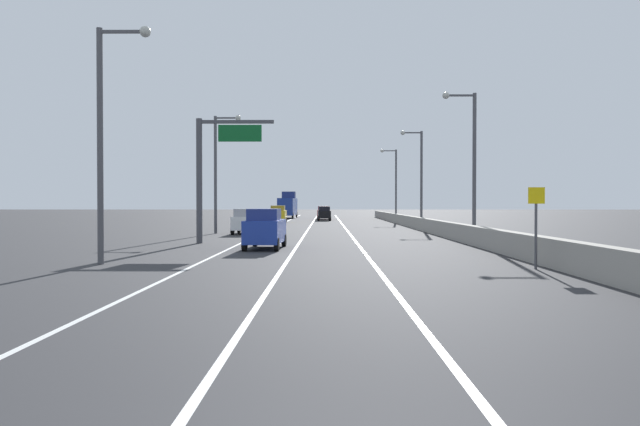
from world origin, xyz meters
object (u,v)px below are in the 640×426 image
(speed_advisory_sign, at_px, (536,221))
(car_white_3, at_px, (246,221))
(lamp_post_right_second, at_px, (470,155))
(lamp_post_left_mid, at_px, (219,165))
(car_black_4, at_px, (324,214))
(lamp_post_right_third, at_px, (419,172))
(car_yellow_2, at_px, (278,214))
(lamp_post_left_near, at_px, (107,127))
(car_blue_1, at_px, (265,229))
(car_red_0, at_px, (324,213))
(box_truck, at_px, (288,206))
(lamp_post_right_fourth, at_px, (394,180))
(overhead_sign_gantry, at_px, (211,165))

(speed_advisory_sign, distance_m, car_white_3, 29.26)
(lamp_post_right_second, bearing_deg, lamp_post_left_mid, 149.99)
(lamp_post_left_mid, xyz_separation_m, car_black_4, (8.26, 35.85, -4.45))
(car_white_3, bearing_deg, lamp_post_left_mid, 164.16)
(lamp_post_right_third, relative_size, car_yellow_2, 2.10)
(lamp_post_right_second, distance_m, car_white_3, 18.53)
(lamp_post_right_third, bearing_deg, lamp_post_left_mid, -148.96)
(speed_advisory_sign, bearing_deg, lamp_post_left_near, 174.16)
(lamp_post_left_near, xyz_separation_m, car_blue_1, (5.42, 8.30, -4.37))
(lamp_post_left_near, bearing_deg, car_red_0, 83.00)
(box_truck, bearing_deg, lamp_post_left_near, -91.99)
(lamp_post_right_third, distance_m, box_truck, 42.12)
(lamp_post_right_fourth, bearing_deg, lamp_post_right_third, -89.72)
(speed_advisory_sign, height_order, lamp_post_right_fourth, lamp_post_right_fourth)
(overhead_sign_gantry, relative_size, car_black_4, 1.84)
(lamp_post_right_fourth, height_order, car_blue_1, lamp_post_right_fourth)
(overhead_sign_gantry, height_order, car_white_3, overhead_sign_gantry)
(speed_advisory_sign, distance_m, lamp_post_right_third, 37.02)
(overhead_sign_gantry, distance_m, lamp_post_left_mid, 11.97)
(car_white_3, bearing_deg, overhead_sign_gantry, -93.20)
(lamp_post_left_mid, bearing_deg, car_red_0, 79.27)
(speed_advisory_sign, xyz_separation_m, lamp_post_right_third, (1.22, 36.81, 3.66))
(lamp_post_right_second, relative_size, car_black_4, 2.30)
(speed_advisory_sign, distance_m, lamp_post_right_fourth, 57.52)
(overhead_sign_gantry, relative_size, car_white_3, 1.79)
(lamp_post_right_fourth, distance_m, car_red_0, 15.84)
(overhead_sign_gantry, bearing_deg, lamp_post_right_fourth, 69.91)
(car_yellow_2, relative_size, car_black_4, 1.09)
(lamp_post_left_near, height_order, car_white_3, lamp_post_left_near)
(lamp_post_left_near, height_order, lamp_post_left_mid, same)
(lamp_post_right_third, height_order, lamp_post_left_mid, same)
(lamp_post_right_second, bearing_deg, overhead_sign_gantry, -173.79)
(car_yellow_2, height_order, car_white_3, car_yellow_2)
(car_red_0, distance_m, box_truck, 8.71)
(car_blue_1, bearing_deg, car_white_3, 100.91)
(lamp_post_left_near, xyz_separation_m, car_black_4, (8.41, 60.54, -4.45))
(speed_advisory_sign, distance_m, lamp_post_left_mid, 31.13)
(lamp_post_left_mid, bearing_deg, speed_advisory_sign, -58.49)
(lamp_post_left_mid, bearing_deg, lamp_post_right_fourth, 60.89)
(speed_advisory_sign, bearing_deg, overhead_sign_gantry, 135.09)
(overhead_sign_gantry, relative_size, speed_advisory_sign, 2.50)
(car_red_0, bearing_deg, lamp_post_right_fourth, -53.28)
(car_white_3, height_order, car_black_4, car_white_3)
(speed_advisory_sign, relative_size, car_red_0, 0.63)
(overhead_sign_gantry, xyz_separation_m, car_black_4, (6.66, 47.70, -3.75))
(lamp_post_right_third, xyz_separation_m, lamp_post_left_mid, (-17.38, -10.46, 0.00))
(overhead_sign_gantry, xyz_separation_m, car_red_0, (6.59, 55.06, -3.75))
(lamp_post_right_second, relative_size, lamp_post_right_fourth, 1.00)
(car_yellow_2, bearing_deg, car_blue_1, -86.53)
(lamp_post_right_third, bearing_deg, overhead_sign_gantry, -125.28)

